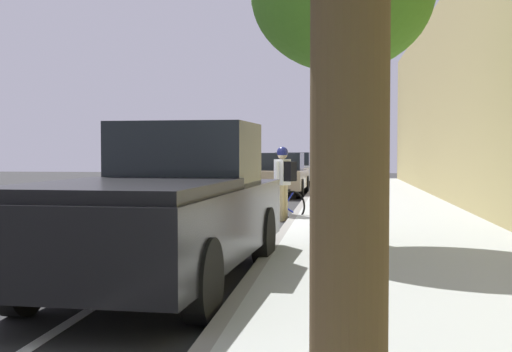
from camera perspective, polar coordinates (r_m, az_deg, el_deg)
ground at (r=13.76m, az=-3.57°, el=-4.45°), size 70.14×70.14×0.00m
sidewalk at (r=13.56m, az=11.59°, el=-4.27°), size 3.95×43.84×0.15m
curb_edge at (r=13.56m, az=2.88°, el=-4.23°), size 0.16×43.84×0.15m
lane_stripe_centre at (r=14.88m, az=-15.85°, el=-4.02°), size 0.14×44.20×0.01m
lane_stripe_bike_edge at (r=13.75m, az=-3.26°, el=-4.44°), size 0.12×43.84×0.01m
building_facade at (r=13.92m, az=20.94°, el=8.27°), size 0.50×43.84×6.20m
parked_pickup_black_second at (r=7.98m, az=-7.62°, el=-2.77°), size 2.26×5.40×1.95m
parked_sedan_tan_mid at (r=23.64m, az=2.10°, el=0.14°), size 1.90×4.43×1.52m
parked_sedan_silver_far at (r=31.31m, az=3.26°, el=0.63°), size 1.92×4.44×1.52m
bicycle_at_curb at (r=15.48m, az=1.69°, el=-2.36°), size 1.46×0.99×0.74m
cyclist_with_backpack at (r=14.97m, az=2.38°, el=0.00°), size 0.51×0.58×1.68m
pedestrian_on_phone at (r=25.91m, az=9.16°, el=1.14°), size 0.62×0.25×1.74m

